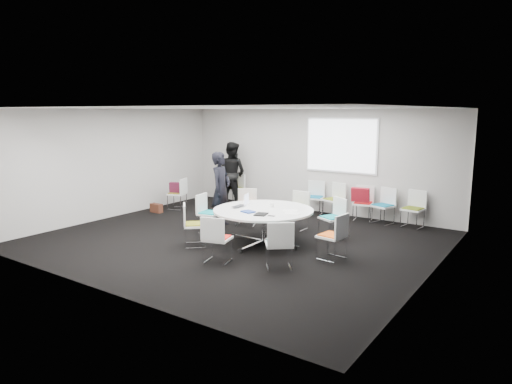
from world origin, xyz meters
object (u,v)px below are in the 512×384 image
Objects in this scene: chair_back_e at (413,216)px; chair_spare_left at (178,199)px; chair_ring_c at (297,218)px; cup at (272,205)px; chair_ring_d at (246,214)px; person_main at (221,189)px; chair_ring_g at (217,248)px; chair_ring_f at (195,233)px; chair_ring_b at (332,226)px; laptop at (241,207)px; chair_person_back at (235,194)px; brown_bag at (156,208)px; chair_back_c at (363,210)px; maroon_bag at (177,187)px; chair_ring_a at (332,245)px; chair_back_a at (314,204)px; chair_ring_h at (279,254)px; conference_table at (263,219)px; chair_ring_e at (209,221)px; chair_back_b at (334,206)px; person_back at (232,173)px; chair_back_d at (383,213)px.

chair_spare_left is at bearing 24.40° from chair_back_e.
chair_ring_c is 1.25m from cup.
chair_ring_d is 0.49× the size of person_main.
cup is at bearing 73.15° from chair_ring_g.
chair_ring_f is (0.13, -2.00, 0.00)m from chair_ring_d.
chair_ring_b is 1.00× the size of chair_ring_c.
chair_spare_left is (-3.87, 2.97, 0.00)m from chair_ring_g.
laptop is at bearing 59.24° from chair_back_e.
chair_person_back is at bearing -72.31° from chair_ring_d.
chair_ring_g is at bearing -29.87° from brown_bag.
chair_person_back is at bearing -8.76° from chair_back_c.
chair_back_e is (1.18, 1.93, 0.00)m from chair_ring_b.
chair_ring_d reaches higher than maroon_bag.
chair_ring_d is 1.00× the size of chair_back_e.
cup is at bearing 81.93° from chair_ring_a.
chair_ring_c is 3.89m from chair_spare_left.
chair_back_a is 3.84m from chair_spare_left.
maroon_bag is 0.83m from brown_bag.
chair_back_c and chair_person_back have the same top height.
chair_ring_h is 1.85m from cup.
person_main is 2.51m from brown_bag.
chair_ring_b reaches higher than conference_table.
chair_ring_b is 0.49× the size of person_main.
chair_ring_c is 1.00× the size of chair_back_e.
chair_back_c is 3.01m from cup.
chair_back_a is at bearing 38.94° from chair_ring_a.
chair_spare_left is at bearing 9.32° from chair_back_c.
chair_back_b is at bearing 141.99° from chair_ring_e.
brown_bag is at bearing 120.17° from chair_ring_h.
chair_back_c reaches higher than cup.
chair_ring_b is 1.00× the size of chair_ring_f.
chair_spare_left is at bearing 80.50° from chair_ring_a.
person_back is at bearing -8.11° from chair_back_a.
maroon_bag is at bearing 34.50° from chair_back_d.
chair_spare_left is 0.49× the size of person_main.
chair_ring_f is at bearing 135.90° from chair_ring_h.
chair_back_e is 3.61m from cup.
cup is at bearing 86.19° from chair_back_a.
chair_ring_a is at bearing -114.86° from person_main.
chair_back_e is at bearing -43.44° from laptop.
conference_table is at bearing -129.76° from chair_spare_left.
chair_back_b is 3.28m from person_back.
chair_ring_f is at bearing 137.89° from chair_person_back.
person_main is at bearing 68.58° from chair_back_b.
person_main is (-2.70, -0.49, 0.62)m from chair_ring_b.
chair_ring_c reaches higher than maroon_bag.
chair_back_c is at bearing 166.54° from chair_back_a.
chair_ring_b is at bearing -112.33° from chair_spare_left.
chair_spare_left is at bearing 163.04° from cup.
laptop is at bearing 75.49° from chair_back_a.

